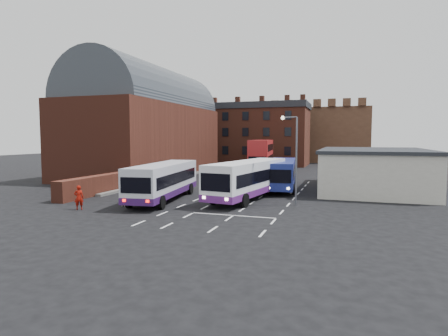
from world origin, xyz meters
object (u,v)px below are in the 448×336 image
(bus_white_outbound, at_px, (164,179))
(pedestrian_beige, at_px, (124,198))
(bus_red_double, at_px, (261,155))
(pedestrian_red, at_px, (79,198))
(bus_white_inbound, at_px, (248,177))
(street_lamp, at_px, (294,151))
(bus_blue, at_px, (282,172))

(bus_white_outbound, bearing_deg, pedestrian_beige, -121.13)
(bus_red_double, xyz_separation_m, pedestrian_red, (-6.10, -35.11, -1.76))
(bus_white_inbound, relative_size, street_lamp, 1.75)
(bus_red_double, xyz_separation_m, pedestrian_beige, (-3.71, -32.83, -2.00))
(bus_blue, distance_m, street_lamp, 9.62)
(bus_white_outbound, distance_m, street_lamp, 11.31)
(bus_red_double, relative_size, pedestrian_beige, 9.41)
(bus_white_inbound, bearing_deg, street_lamp, 164.84)
(pedestrian_red, bearing_deg, bus_red_double, -131.74)
(street_lamp, bearing_deg, bus_white_outbound, -174.76)
(bus_blue, bearing_deg, pedestrian_red, 45.14)
(bus_blue, height_order, pedestrian_red, bus_blue)
(bus_white_outbound, bearing_deg, bus_white_inbound, 15.37)
(pedestrian_red, relative_size, pedestrian_beige, 1.34)
(bus_red_double, height_order, pedestrian_beige, bus_red_double)
(bus_white_inbound, distance_m, pedestrian_beige, 10.77)
(bus_blue, height_order, pedestrian_beige, bus_blue)
(bus_white_inbound, xyz_separation_m, pedestrian_red, (-10.82, -8.85, -1.05))
(bus_white_outbound, distance_m, bus_blue, 13.17)
(bus_white_outbound, xyz_separation_m, bus_blue, (8.59, 9.98, -0.06))
(bus_white_outbound, relative_size, bus_blue, 1.04)
(pedestrian_red, bearing_deg, bus_blue, -160.17)
(bus_white_outbound, height_order, street_lamp, street_lamp)
(bus_white_outbound, relative_size, street_lamp, 1.66)
(street_lamp, distance_m, pedestrian_beige, 13.96)
(bus_white_inbound, relative_size, bus_blue, 1.10)
(bus_blue, distance_m, bus_red_double, 20.24)
(bus_white_outbound, height_order, pedestrian_beige, bus_white_outbound)
(bus_blue, bearing_deg, bus_white_inbound, 69.40)
(bus_blue, bearing_deg, bus_white_outbound, 42.71)
(bus_red_double, bearing_deg, pedestrian_beige, 76.20)
(bus_blue, xyz_separation_m, bus_red_double, (-6.50, 19.15, 0.88))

